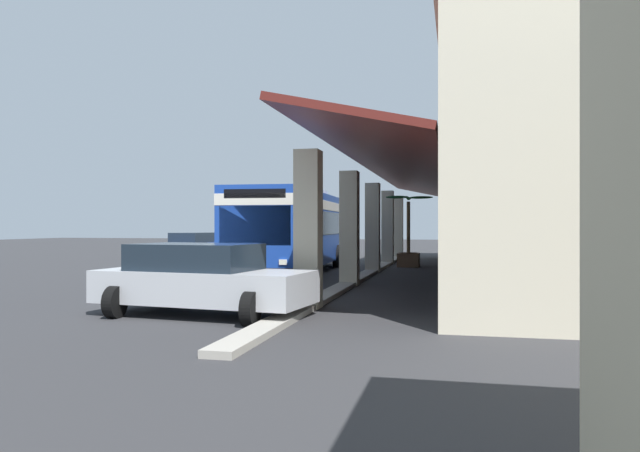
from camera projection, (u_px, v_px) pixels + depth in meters
The scene contains 8 objects.
ground at pixel (468, 280), 20.02m from camera, with size 120.00×120.00×0.00m, color #2D2D30.
curb_strip at pixel (373, 271), 23.46m from camera, with size 31.50×0.50×0.12m, color #9E998E.
plaza_building at pixel (638, 179), 21.30m from camera, with size 26.55×16.89×7.02m.
transit_bus at pixel (294, 226), 23.39m from camera, with size 11.32×3.18×3.34m.
parked_sedan_blue at pixel (191, 246), 32.08m from camera, with size 4.46×2.12×1.47m.
parked_sedan_silver at pixel (202, 279), 12.16m from camera, with size 2.78×4.58×1.47m.
pedestrian at pixel (315, 256), 16.17m from camera, with size 0.63×0.49×1.77m.
potted_palm at pixel (408, 251), 26.51m from camera, with size 1.88×2.14×3.22m.
Camera 1 is at (20.64, 7.60, 1.84)m, focal length 33.27 mm.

